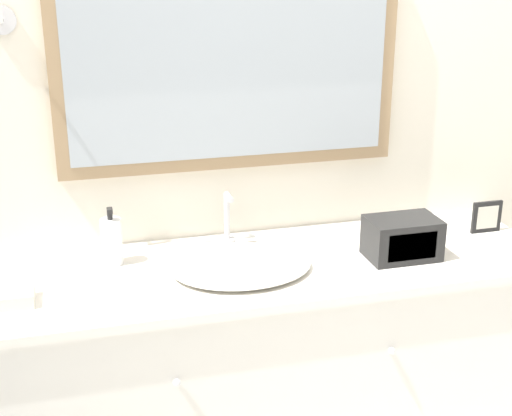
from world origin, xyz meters
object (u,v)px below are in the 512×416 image
at_px(sink_basin, 241,263).
at_px(picture_frame, 487,217).
at_px(appliance_box, 402,238).
at_px(soap_bottle, 112,241).

relative_size(sink_basin, picture_frame, 3.89).
bearing_deg(sink_basin, appliance_box, -5.06).
relative_size(soap_bottle, appliance_box, 0.84).
bearing_deg(sink_basin, picture_frame, 5.01).
distance_m(sink_basin, picture_frame, 0.96).
distance_m(soap_bottle, appliance_box, 0.98).
relative_size(soap_bottle, picture_frame, 1.68).
bearing_deg(appliance_box, picture_frame, 18.14).
distance_m(sink_basin, appliance_box, 0.56).
distance_m(appliance_box, picture_frame, 0.43).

